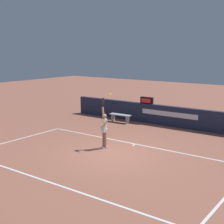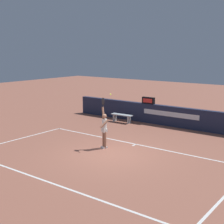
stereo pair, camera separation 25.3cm
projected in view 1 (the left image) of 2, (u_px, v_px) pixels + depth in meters
ground_plane at (113, 154)px, 13.84m from camera, size 60.00×60.00×0.00m
court_lines at (100, 160)px, 13.12m from camera, size 10.38×5.58×0.00m
back_wall at (176, 117)px, 18.60m from camera, size 14.27×0.30×1.16m
speed_display at (147, 100)px, 19.58m from camera, size 0.80×0.20×0.39m
tennis_player at (104, 128)px, 14.50m from camera, size 0.45×0.45×2.30m
tennis_ball at (111, 94)px, 14.12m from camera, size 0.07×0.07×0.07m
courtside_bench_near at (120, 116)px, 19.80m from camera, size 1.39×0.39×0.49m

